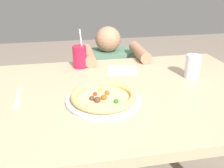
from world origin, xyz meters
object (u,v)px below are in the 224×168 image
at_px(fork, 18,99).
at_px(drink_cup_colored, 80,57).
at_px(diner_seated, 109,91).
at_px(water_cup_clear, 192,66).
at_px(pizza_near, 104,97).

bearing_deg(fork, drink_cup_colored, 49.94).
bearing_deg(diner_seated, water_cup_clear, -60.99).
bearing_deg(fork, water_cup_clear, 5.97).
bearing_deg(water_cup_clear, diner_seated, 119.01).
relative_size(pizza_near, fork, 1.58).
relative_size(drink_cup_colored, water_cup_clear, 1.83).
bearing_deg(drink_cup_colored, diner_seated, 56.36).
height_order(drink_cup_colored, water_cup_clear, drink_cup_colored).
bearing_deg(fork, diner_seated, 52.95).
relative_size(pizza_near, drink_cup_colored, 1.45).
distance_m(water_cup_clear, fork, 0.86).
xyz_separation_m(pizza_near, drink_cup_colored, (-0.07, 0.44, 0.04)).
height_order(pizza_near, water_cup_clear, water_cup_clear).
relative_size(water_cup_clear, fork, 0.60).
bearing_deg(pizza_near, diner_seated, 78.51).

